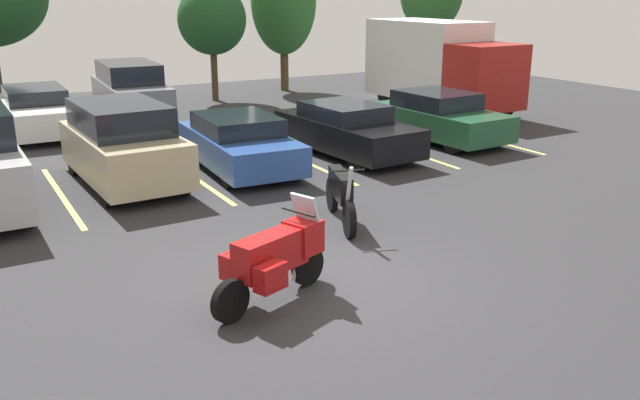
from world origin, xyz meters
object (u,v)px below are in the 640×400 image
(motorcycle_touring, at_px, (276,256))
(car_far_grey, at_px, (131,93))
(car_champagne, at_px, (123,144))
(car_black, at_px, (346,129))
(car_far_white, at_px, (37,111))
(motorcycle_second, at_px, (341,194))
(car_green, at_px, (440,117))
(box_truck, at_px, (439,64))
(car_blue, at_px, (239,143))

(motorcycle_touring, distance_m, car_far_grey, 14.51)
(car_champagne, relative_size, car_black, 0.92)
(motorcycle_touring, xyz_separation_m, car_champagne, (-0.35, 7.08, 0.25))
(motorcycle_touring, xyz_separation_m, car_far_grey, (1.73, 14.40, 0.30))
(motorcycle_touring, relative_size, car_far_white, 0.43)
(motorcycle_touring, bearing_deg, motorcycle_second, 43.20)
(car_far_white, bearing_deg, car_green, -34.48)
(box_truck, bearing_deg, car_black, -146.91)
(car_black, height_order, box_truck, box_truck)
(car_green, xyz_separation_m, car_far_grey, (-7.06, 7.25, 0.27))
(car_far_white, distance_m, box_truck, 13.66)
(car_blue, relative_size, box_truck, 0.70)
(motorcycle_second, relative_size, car_far_white, 0.44)
(car_green, height_order, car_far_white, car_green)
(motorcycle_second, height_order, car_green, car_green)
(box_truck, bearing_deg, motorcycle_second, -136.88)
(motorcycle_second, bearing_deg, car_far_white, 107.75)
(motorcycle_second, distance_m, car_green, 7.92)
(car_green, bearing_deg, car_far_white, 145.52)
(car_black, relative_size, car_green, 1.09)
(motorcycle_touring, height_order, car_blue, motorcycle_touring)
(car_blue, bearing_deg, car_black, 0.96)
(car_green, distance_m, box_truck, 5.42)
(motorcycle_touring, relative_size, car_far_grey, 0.43)
(motorcycle_second, relative_size, box_truck, 0.34)
(car_champagne, height_order, box_truck, box_truck)
(car_far_grey, bearing_deg, car_blue, -84.59)
(motorcycle_touring, bearing_deg, car_green, 39.14)
(car_far_white, height_order, box_truck, box_truck)
(motorcycle_second, distance_m, car_black, 5.62)
(car_green, bearing_deg, car_champagne, -179.54)
(motorcycle_second, xyz_separation_m, car_far_white, (-3.75, 11.71, 0.12))
(car_blue, height_order, car_black, car_black)
(car_blue, relative_size, car_black, 0.93)
(motorcycle_touring, height_order, box_truck, box_truck)
(car_green, distance_m, car_far_grey, 10.12)
(car_champagne, bearing_deg, car_far_grey, 74.17)
(car_far_grey, height_order, box_truck, box_truck)
(car_black, xyz_separation_m, car_far_grey, (-3.81, 7.34, 0.30))
(motorcycle_second, xyz_separation_m, car_blue, (-0.06, 4.67, 0.08))
(car_champagne, distance_m, car_green, 9.14)
(car_blue, xyz_separation_m, car_far_white, (-3.69, 7.03, 0.04))
(car_blue, xyz_separation_m, car_green, (6.36, 0.14, 0.04))
(motorcycle_touring, relative_size, car_blue, 0.47)
(car_champagne, bearing_deg, car_green, 0.46)
(motorcycle_second, height_order, car_far_grey, car_far_grey)
(car_blue, bearing_deg, car_far_grey, 95.41)
(motorcycle_touring, xyz_separation_m, car_black, (5.54, 7.06, -0.00))
(motorcycle_touring, bearing_deg, box_truck, 43.14)
(car_champagne, relative_size, car_far_white, 0.89)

